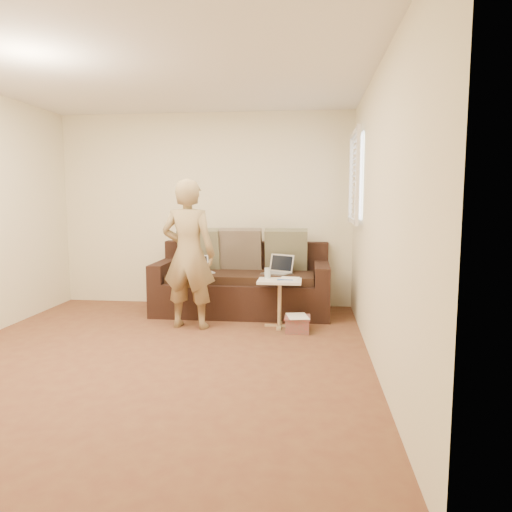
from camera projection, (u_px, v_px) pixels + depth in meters
name	position (u px, v px, depth m)	size (l,w,h in m)	color
floor	(154.00, 356.00, 4.40)	(4.50, 4.50, 0.00)	brown
ceiling	(146.00, 66.00, 4.09)	(4.50, 4.50, 0.00)	white
wall_back	(205.00, 210.00, 6.46)	(4.00, 4.00, 0.00)	beige
wall_right	(377.00, 217.00, 4.02)	(4.50, 4.50, 0.00)	beige
window_blinds	(356.00, 177.00, 5.46)	(0.12, 0.88, 1.08)	white
sofa	(242.00, 280.00, 6.04)	(2.20, 0.95, 0.85)	black
pillow_left	(199.00, 249.00, 6.27)	(0.55, 0.14, 0.55)	#6B6A4F
pillow_mid	(241.00, 249.00, 6.24)	(0.55, 0.14, 0.55)	brown
pillow_right	(286.00, 250.00, 6.17)	(0.55, 0.14, 0.55)	#6B6A4F
laptop_silver	(277.00, 274.00, 5.89)	(0.34, 0.24, 0.22)	#B7BABC
laptop_white	(201.00, 273.00, 5.96)	(0.30, 0.22, 0.22)	white
person	(189.00, 254.00, 5.28)	(0.61, 0.42, 1.68)	olive
side_table	(279.00, 303.00, 5.38)	(0.49, 0.34, 0.54)	silver
drinking_glass	(268.00, 273.00, 5.46)	(0.07, 0.07, 0.12)	silver
scissors	(285.00, 280.00, 5.30)	(0.18, 0.10, 0.02)	silver
paper_on_table	(289.00, 279.00, 5.41)	(0.21, 0.30, 0.00)	white
striped_box	(297.00, 324.00, 5.20)	(0.28, 0.28, 0.18)	red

